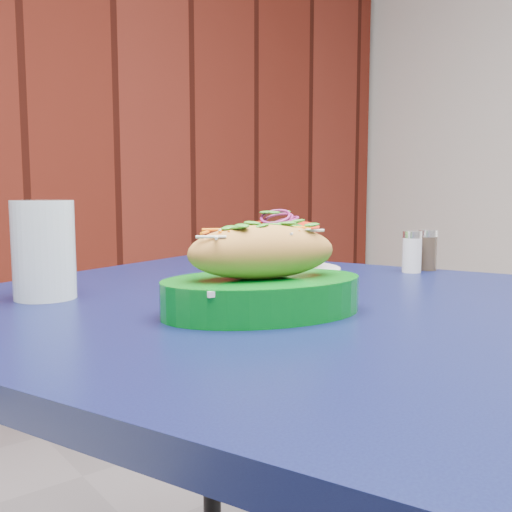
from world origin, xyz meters
TOP-DOWN VIEW (x-y plane):
  - cafe_table at (0.15, 1.16)m, footprint 1.02×1.02m
  - banh_mi_basket at (0.09, 1.08)m, footprint 0.27×0.21m
  - salad_plate at (0.31, 1.31)m, footprint 0.21×0.21m
  - water_glass at (-0.08, 1.33)m, footprint 0.08×0.08m
  - salt_shaker at (0.50, 1.18)m, footprint 0.03×0.03m
  - pepper_shaker at (0.55, 1.18)m, footprint 0.03×0.03m

SIDE VIEW (x-z plane):
  - cafe_table at x=0.15m, z-range 0.29..1.04m
  - salt_shaker at x=0.50m, z-range 0.75..0.82m
  - pepper_shaker at x=0.55m, z-range 0.75..0.82m
  - banh_mi_basket at x=0.09m, z-range 0.74..0.85m
  - salad_plate at x=0.31m, z-range 0.74..0.84m
  - water_glass at x=-0.08m, z-range 0.75..0.88m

